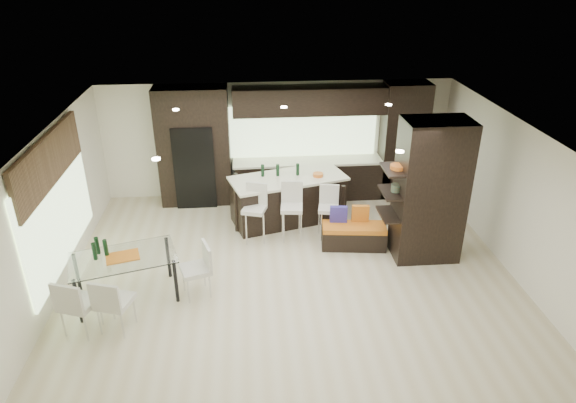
{
  "coord_description": "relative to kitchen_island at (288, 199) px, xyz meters",
  "views": [
    {
      "loc": [
        -0.73,
        -7.86,
        5.31
      ],
      "look_at": [
        0.0,
        0.6,
        1.15
      ],
      "focal_mm": 32.0,
      "sensor_mm": 36.0,
      "label": 1
    }
  ],
  "objects": [
    {
      "name": "kitchen_island",
      "position": [
        0.0,
        0.0,
        0.0
      ],
      "size": [
        2.62,
        1.67,
        1.01
      ],
      "primitive_type": "cube",
      "rotation": [
        0.0,
        0.0,
        0.28
      ],
      "color": "black",
      "rests_on": "ground"
    },
    {
      "name": "ground",
      "position": [
        -0.13,
        -2.05,
        -0.5
      ],
      "size": [
        8.0,
        8.0,
        0.0
      ],
      "primitive_type": "plane",
      "color": "beige",
      "rests_on": "ground"
    },
    {
      "name": "left_wall",
      "position": [
        -4.13,
        -2.05,
        0.85
      ],
      "size": [
        0.02,
        7.0,
        2.7
      ],
      "primitive_type": "cube",
      "color": "white",
      "rests_on": "ground"
    },
    {
      "name": "refrigerator",
      "position": [
        -2.03,
        1.07,
        0.45
      ],
      "size": [
        0.9,
        0.68,
        1.9
      ],
      "primitive_type": "cube",
      "color": "black",
      "rests_on": "ground"
    },
    {
      "name": "ceiling",
      "position": [
        -0.13,
        -2.05,
        2.2
      ],
      "size": [
        8.0,
        7.0,
        0.02
      ],
      "primitive_type": "cube",
      "color": "white",
      "rests_on": "ground"
    },
    {
      "name": "window_back",
      "position": [
        0.47,
        1.41,
        1.05
      ],
      "size": [
        3.4,
        0.04,
        1.2
      ],
      "primitive_type": "cube",
      "color": "#B2D199",
      "rests_on": "back_wall"
    },
    {
      "name": "chair_end",
      "position": [
        -1.78,
        -2.58,
        -0.07
      ],
      "size": [
        0.59,
        0.59,
        0.87
      ],
      "primitive_type": "cube",
      "rotation": [
        0.0,
        0.0,
        1.89
      ],
      "color": "beige",
      "rests_on": "ground"
    },
    {
      "name": "stool_mid",
      "position": [
        0.0,
        -0.84,
        -0.02
      ],
      "size": [
        0.47,
        0.47,
        0.97
      ],
      "primitive_type": "cube",
      "rotation": [
        0.0,
        0.0,
        -0.11
      ],
      "color": "beige",
      "rests_on": "ground"
    },
    {
      "name": "ceiling_spots",
      "position": [
        -0.13,
        -1.8,
        2.18
      ],
      "size": [
        4.0,
        3.0,
        0.02
      ],
      "primitive_type": "cube",
      "color": "white",
      "rests_on": "ceiling"
    },
    {
      "name": "back_cabinetry",
      "position": [
        0.37,
        1.12,
        0.85
      ],
      "size": [
        6.8,
        0.68,
        2.7
      ],
      "primitive_type": "cube",
      "color": "black",
      "rests_on": "ground"
    },
    {
      "name": "right_wall",
      "position": [
        3.87,
        -2.05,
        0.85
      ],
      "size": [
        0.02,
        7.0,
        2.7
      ],
      "primitive_type": "cube",
      "color": "white",
      "rests_on": "ground"
    },
    {
      "name": "back_wall",
      "position": [
        -0.13,
        1.45,
        0.85
      ],
      "size": [
        8.0,
        0.02,
        2.7
      ],
      "primitive_type": "cube",
      "color": "white",
      "rests_on": "ground"
    },
    {
      "name": "chair_far",
      "position": [
        -3.46,
        -3.38,
        -0.05
      ],
      "size": [
        0.63,
        0.63,
        0.92
      ],
      "primitive_type": "cube",
      "rotation": [
        0.0,
        0.0,
        -0.35
      ],
      "color": "beige",
      "rests_on": "ground"
    },
    {
      "name": "stool_right",
      "position": [
        0.74,
        -0.82,
        -0.06
      ],
      "size": [
        0.46,
        0.46,
        0.89
      ],
      "primitive_type": "cube",
      "rotation": [
        0.0,
        0.0,
        -0.2
      ],
      "color": "beige",
      "rests_on": "ground"
    },
    {
      "name": "stool_left",
      "position": [
        -0.74,
        -0.83,
        -0.02
      ],
      "size": [
        0.54,
        0.54,
        0.97
      ],
      "primitive_type": "cube",
      "rotation": [
        0.0,
        0.0,
        -0.32
      ],
      "color": "beige",
      "rests_on": "ground"
    },
    {
      "name": "partition_column",
      "position": [
        2.47,
        -1.65,
        0.85
      ],
      "size": [
        1.2,
        0.8,
        2.7
      ],
      "primitive_type": "cube",
      "color": "black",
      "rests_on": "ground"
    },
    {
      "name": "window_left",
      "position": [
        -4.09,
        -1.85,
        0.85
      ],
      "size": [
        0.04,
        3.2,
        1.9
      ],
      "primitive_type": "cube",
      "color": "#B2D199",
      "rests_on": "left_wall"
    },
    {
      "name": "stone_accent",
      "position": [
        -4.06,
        -1.85,
        1.75
      ],
      "size": [
        0.08,
        3.0,
        0.8
      ],
      "primitive_type": "cube",
      "color": "brown",
      "rests_on": "left_wall"
    },
    {
      "name": "floor_vase",
      "position": [
        2.17,
        -1.45,
        0.16
      ],
      "size": [
        0.55,
        0.55,
        1.32
      ],
      "primitive_type": null,
      "rotation": [
        0.0,
        0.0,
        0.14
      ],
      "color": "#434F39",
      "rests_on": "ground"
    },
    {
      "name": "dining_table",
      "position": [
        -2.94,
        -2.58,
        -0.1
      ],
      "size": [
        1.87,
        1.37,
        0.81
      ],
      "primitive_type": "cube",
      "rotation": [
        0.0,
        0.0,
        0.28
      ],
      "color": "white",
      "rests_on": "ground"
    },
    {
      "name": "bench",
      "position": [
        1.19,
        -1.26,
        -0.26
      ],
      "size": [
        1.31,
        0.63,
        0.48
      ],
      "primitive_type": "cube",
      "rotation": [
        0.0,
        0.0,
        -0.12
      ],
      "color": "black",
      "rests_on": "ground"
    },
    {
      "name": "chair_near",
      "position": [
        -2.94,
        -3.38,
        -0.06
      ],
      "size": [
        0.61,
        0.61,
        0.9
      ],
      "primitive_type": "cube",
      "rotation": [
        0.0,
        0.0,
        -0.31
      ],
      "color": "beige",
      "rests_on": "ground"
    }
  ]
}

